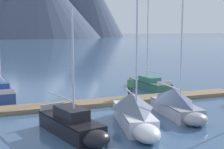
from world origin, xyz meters
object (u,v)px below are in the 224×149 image
at_px(sailboat_mid_dock_starboard, 177,104).
at_px(person_on_dock, 130,86).
at_px(sailboat_nearest_berth, 1,91).
at_px(sailboat_second_berth, 74,125).
at_px(sailboat_mid_dock_port, 134,112).
at_px(sailboat_far_berth, 148,83).

relative_size(sailboat_mid_dock_starboard, person_on_dock, 4.68).
height_order(sailboat_nearest_berth, sailboat_second_berth, sailboat_nearest_berth).
bearing_deg(sailboat_mid_dock_port, sailboat_nearest_berth, 119.90).
distance_m(sailboat_second_berth, person_on_dock, 9.41).
xyz_separation_m(sailboat_nearest_berth, sailboat_mid_dock_port, (6.66, -11.58, 0.27)).
height_order(sailboat_second_berth, sailboat_mid_dock_starboard, sailboat_mid_dock_starboard).
height_order(sailboat_nearest_berth, person_on_dock, sailboat_nearest_berth).
bearing_deg(person_on_dock, sailboat_mid_dock_starboard, -81.10).
distance_m(sailboat_mid_dock_port, sailboat_mid_dock_starboard, 3.84).
bearing_deg(sailboat_second_berth, sailboat_mid_dock_starboard, 9.17).
bearing_deg(sailboat_far_berth, sailboat_mid_dock_starboard, -108.92).
xyz_separation_m(sailboat_second_berth, sailboat_mid_dock_port, (3.86, 0.24, 0.29)).
bearing_deg(sailboat_mid_dock_port, sailboat_second_berth, -176.43).
relative_size(sailboat_far_berth, person_on_dock, 5.43).
bearing_deg(sailboat_nearest_berth, sailboat_mid_dock_starboard, -45.62).
distance_m(sailboat_mid_dock_port, sailboat_far_berth, 12.90).
xyz_separation_m(sailboat_second_berth, person_on_dock, (6.74, 6.53, 0.65)).
distance_m(sailboat_nearest_berth, sailboat_far_berth, 13.76).
bearing_deg(sailboat_second_berth, sailboat_mid_dock_port, 3.57).
relative_size(sailboat_nearest_berth, person_on_dock, 5.06).
relative_size(sailboat_nearest_berth, sailboat_mid_dock_starboard, 1.08).
height_order(sailboat_mid_dock_starboard, sailboat_far_berth, sailboat_far_berth).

